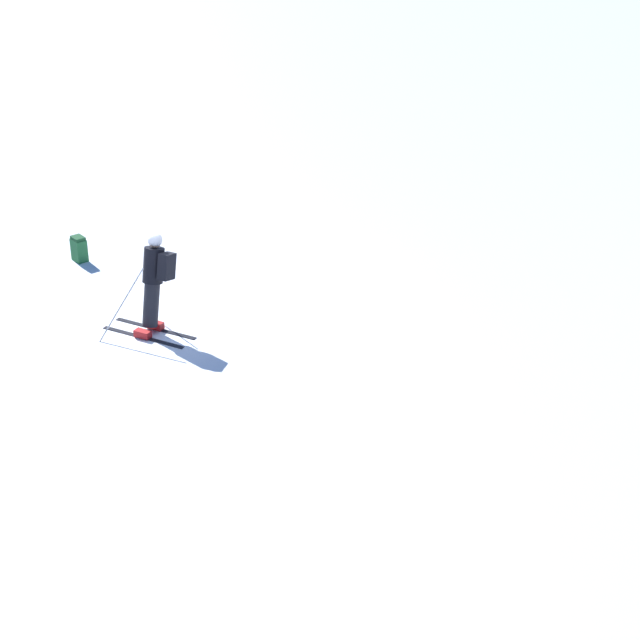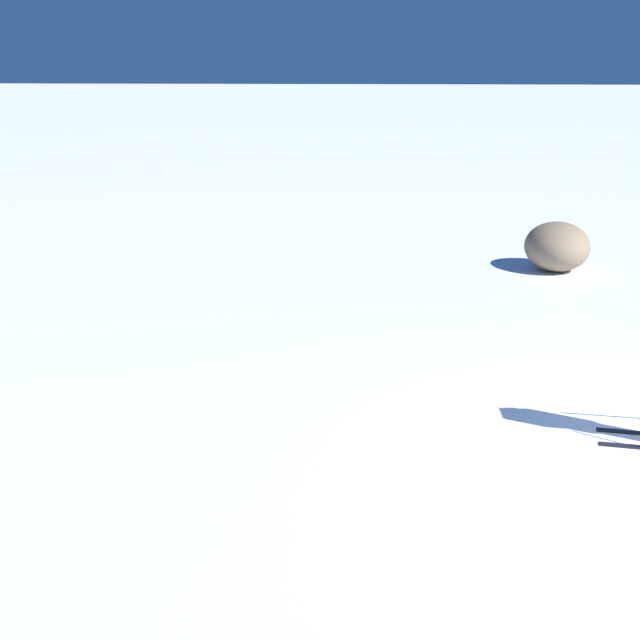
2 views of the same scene
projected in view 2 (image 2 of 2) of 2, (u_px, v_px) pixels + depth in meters
exposed_boulder_0 at (557, 246)px, 15.82m from camera, size 1.34×1.14×0.87m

